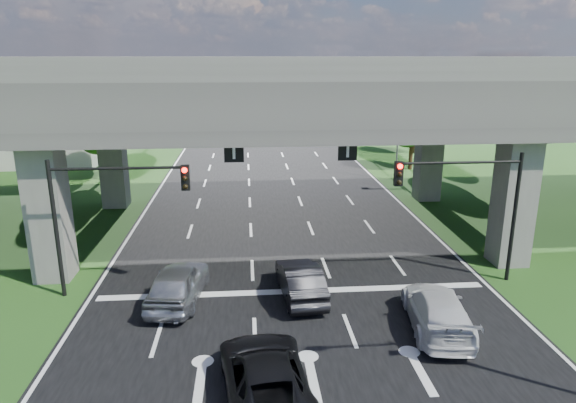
{
  "coord_description": "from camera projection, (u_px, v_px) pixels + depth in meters",
  "views": [
    {
      "loc": [
        -1.96,
        -17.09,
        10.05
      ],
      "look_at": [
        0.15,
        8.52,
        2.73
      ],
      "focal_mm": 32.0,
      "sensor_mm": 36.0,
      "label": 1
    }
  ],
  "objects": [
    {
      "name": "ground",
      "position": [
        303.0,
        333.0,
        19.29
      ],
      "size": [
        160.0,
        160.0,
        0.0
      ],
      "primitive_type": "plane",
      "color": "#1F4115",
      "rests_on": "ground"
    },
    {
      "name": "streetlight_beyond",
      "position": [
        354.0,
        95.0,
        56.82
      ],
      "size": [
        3.38,
        0.25,
        10.0
      ],
      "color": "gray",
      "rests_on": "ground"
    },
    {
      "name": "streetlight_far",
      "position": [
        395.0,
        110.0,
        41.48
      ],
      "size": [
        3.38,
        0.25,
        10.0
      ],
      "color": "gray",
      "rests_on": "ground"
    },
    {
      "name": "tree_right_near",
      "position": [
        414.0,
        120.0,
        45.92
      ],
      "size": [
        4.2,
        4.2,
        7.28
      ],
      "color": "black",
      "rests_on": "ground"
    },
    {
      "name": "tree_left_mid",
      "position": [
        90.0,
        119.0,
        49.4
      ],
      "size": [
        3.91,
        3.9,
        6.76
      ],
      "color": "black",
      "rests_on": "ground"
    },
    {
      "name": "overpass",
      "position": [
        280.0,
        95.0,
        28.62
      ],
      "size": [
        80.0,
        15.0,
        10.0
      ],
      "color": "#3C3937",
      "rests_on": "ground"
    },
    {
      "name": "road",
      "position": [
        283.0,
        241.0,
        28.87
      ],
      "size": [
        18.0,
        120.0,
        0.03
      ],
      "primitive_type": "cube",
      "color": "black",
      "rests_on": "ground"
    },
    {
      "name": "car_white",
      "position": [
        437.0,
        310.0,
        19.4
      ],
      "size": [
        2.77,
        5.37,
        1.49
      ],
      "primitive_type": "imported",
      "rotation": [
        0.0,
        0.0,
        3.01
      ],
      "color": "silver",
      "rests_on": "road"
    },
    {
      "name": "tree_right_far",
      "position": [
        363.0,
        101.0,
        61.09
      ],
      "size": [
        4.5,
        4.5,
        7.8
      ],
      "color": "black",
      "rests_on": "ground"
    },
    {
      "name": "car_dark",
      "position": [
        300.0,
        280.0,
        21.97
      ],
      "size": [
        1.94,
        4.66,
        1.5
      ],
      "primitive_type": "imported",
      "rotation": [
        0.0,
        0.0,
        3.22
      ],
      "color": "black",
      "rests_on": "road"
    },
    {
      "name": "signal_right",
      "position": [
        470.0,
        194.0,
        22.54
      ],
      "size": [
        5.76,
        0.54,
        6.0
      ],
      "color": "black",
      "rests_on": "ground"
    },
    {
      "name": "car_silver",
      "position": [
        178.0,
        283.0,
        21.54
      ],
      "size": [
        2.56,
        5.06,
        1.65
      ],
      "primitive_type": "imported",
      "rotation": [
        0.0,
        0.0,
        3.01
      ],
      "color": "#ABADB2",
      "rests_on": "road"
    },
    {
      "name": "tree_right_mid",
      "position": [
        417.0,
        114.0,
        53.92
      ],
      "size": [
        3.91,
        3.9,
        6.76
      ],
      "color": "black",
      "rests_on": "ground"
    },
    {
      "name": "tree_left_far",
      "position": [
        146.0,
        101.0,
        57.12
      ],
      "size": [
        4.8,
        4.8,
        8.32
      ],
      "color": "black",
      "rests_on": "ground"
    },
    {
      "name": "tree_left_near",
      "position": [
        98.0,
        122.0,
        41.79
      ],
      "size": [
        4.5,
        4.5,
        7.8
      ],
      "color": "black",
      "rests_on": "ground"
    },
    {
      "name": "car_trailing",
      "position": [
        265.0,
        377.0,
        15.35
      ],
      "size": [
        3.05,
        5.67,
        1.51
      ],
      "primitive_type": "imported",
      "rotation": [
        0.0,
        0.0,
        3.24
      ],
      "color": "black",
      "rests_on": "road"
    },
    {
      "name": "signal_left",
      "position": [
        106.0,
        202.0,
        21.3
      ],
      "size": [
        5.76,
        0.54,
        6.0
      ],
      "color": "black",
      "rests_on": "ground"
    },
    {
      "name": "warehouse",
      "position": [
        0.0,
        141.0,
        50.24
      ],
      "size": [
        20.0,
        10.0,
        4.0
      ],
      "primitive_type": "cube",
      "color": "#9E9E99",
      "rests_on": "ground"
    }
  ]
}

